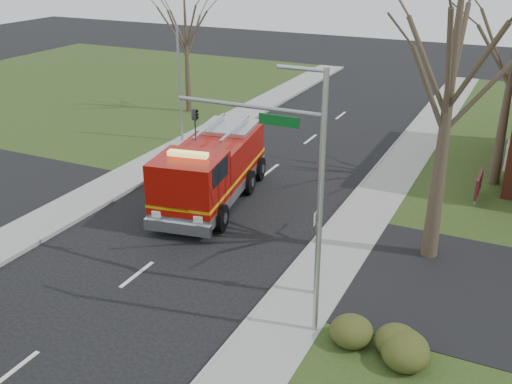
% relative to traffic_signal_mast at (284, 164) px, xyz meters
% --- Properties ---
extents(ground, '(120.00, 120.00, 0.00)m').
position_rel_traffic_signal_mast_xyz_m(ground, '(-5.21, -1.50, -4.71)').
color(ground, black).
rests_on(ground, ground).
extents(sidewalk_right, '(2.40, 80.00, 0.15)m').
position_rel_traffic_signal_mast_xyz_m(sidewalk_right, '(0.99, -1.50, -4.63)').
color(sidewalk_right, gray).
rests_on(sidewalk_right, ground).
extents(sidewalk_left, '(2.40, 80.00, 0.15)m').
position_rel_traffic_signal_mast_xyz_m(sidewalk_left, '(-11.41, -1.50, -4.63)').
color(sidewalk_left, gray).
rests_on(sidewalk_left, ground).
extents(health_center_sign, '(0.12, 2.00, 1.40)m').
position_rel_traffic_signal_mast_xyz_m(health_center_sign, '(5.29, 11.00, -3.83)').
color(health_center_sign, '#55141E').
rests_on(health_center_sign, ground).
extents(hedge_corner, '(2.80, 2.00, 0.90)m').
position_rel_traffic_signal_mast_xyz_m(hedge_corner, '(3.79, -2.50, -4.13)').
color(hedge_corner, '#2A3312').
rests_on(hedge_corner, lawn_right).
extents(bare_tree_near, '(6.00, 6.00, 12.00)m').
position_rel_traffic_signal_mast_xyz_m(bare_tree_near, '(4.29, 4.50, 2.71)').
color(bare_tree_near, '#3A2D22').
rests_on(bare_tree_near, ground).
extents(bare_tree_left, '(4.50, 4.50, 9.00)m').
position_rel_traffic_signal_mast_xyz_m(bare_tree_left, '(-15.21, 18.50, 0.86)').
color(bare_tree_left, '#3A2D22').
rests_on(bare_tree_left, ground).
extents(traffic_signal_mast, '(5.29, 0.18, 6.80)m').
position_rel_traffic_signal_mast_xyz_m(traffic_signal_mast, '(0.00, 0.00, 0.00)').
color(traffic_signal_mast, gray).
rests_on(traffic_signal_mast, ground).
extents(streetlight_pole, '(1.48, 0.16, 8.40)m').
position_rel_traffic_signal_mast_xyz_m(streetlight_pole, '(1.93, -2.00, -0.16)').
color(streetlight_pole, '#B7BABF').
rests_on(streetlight_pole, ground).
extents(utility_pole_far, '(0.14, 0.14, 7.00)m').
position_rel_traffic_signal_mast_xyz_m(utility_pole_far, '(-12.01, 12.50, -1.21)').
color(utility_pole_far, gray).
rests_on(utility_pole_far, ground).
extents(fire_engine, '(4.38, 8.75, 3.38)m').
position_rel_traffic_signal_mast_xyz_m(fire_engine, '(-6.01, 5.52, -3.18)').
color(fire_engine, '#970D06').
rests_on(fire_engine, ground).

